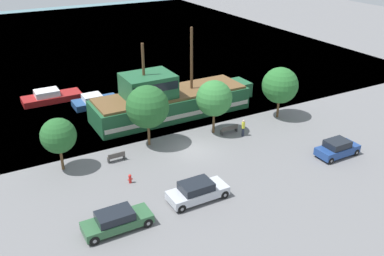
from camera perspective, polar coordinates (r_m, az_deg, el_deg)
ground_plane at (r=39.17m, az=0.25°, el=-2.96°), size 160.00×160.00×0.00m
water_surface at (r=78.22m, az=-15.97°, el=10.64°), size 80.00×80.00×0.00m
pirate_ship at (r=45.78m, az=-3.21°, el=3.75°), size 18.26×5.18×9.22m
moored_boat_dockside at (r=49.97m, az=-12.79°, el=3.50°), size 5.08×2.42×1.36m
moored_boat_outer at (r=52.69m, az=-18.31°, el=3.99°), size 6.66×2.54×1.42m
parked_car_curb_front at (r=32.09m, az=0.71°, el=-8.41°), size 4.56×1.95×1.51m
parked_car_curb_mid at (r=40.03m, az=18.80°, el=-2.59°), size 3.96×1.82×1.52m
parked_car_curb_rear at (r=29.72m, az=-10.02°, el=-12.05°), size 4.69×1.83×1.44m
fire_hydrant at (r=34.55m, az=-8.26°, el=-6.66°), size 0.42×0.25×0.76m
bench_promenade_east at (r=37.77m, az=-10.06°, el=-3.80°), size 1.53×0.45×0.85m
bench_promenade_west at (r=42.28m, az=5.00°, el=-0.15°), size 1.86×0.45×0.85m
pedestrian_walking_near at (r=41.71m, az=6.84°, el=0.02°), size 0.32×0.32×1.70m
tree_row_east at (r=36.39m, az=-17.39°, el=-0.99°), size 2.93×2.93×4.61m
tree_row_mideast at (r=38.73m, az=-5.95°, el=2.83°), size 3.93×3.93×5.80m
tree_row_midwest at (r=41.07m, az=2.98°, el=3.96°), size 3.50×3.50×5.38m
tree_row_west at (r=45.52m, az=11.66°, el=5.59°), size 3.77×3.77×5.48m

